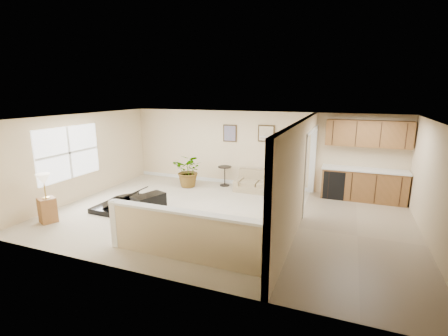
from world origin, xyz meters
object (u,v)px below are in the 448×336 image
at_px(palm_plant, 189,171).
at_px(lamp_stand, 46,202).
at_px(small_plant, 288,191).
at_px(piano, 123,190).
at_px(loveseat, 258,181).
at_px(accent_table, 225,173).
at_px(piano_bench, 149,205).

distance_m(palm_plant, lamp_stand, 4.38).
bearing_deg(small_plant, piano, -149.36).
xyz_separation_m(loveseat, palm_plant, (-2.28, -0.38, 0.23)).
height_order(piano, small_plant, piano).
bearing_deg(lamp_stand, accent_table, 57.32).
height_order(loveseat, lamp_stand, lamp_stand).
xyz_separation_m(small_plant, lamp_stand, (-5.16, -3.83, 0.26)).
bearing_deg(piano, accent_table, 60.93).
bearing_deg(loveseat, small_plant, -27.05).
distance_m(loveseat, small_plant, 1.18).
bearing_deg(loveseat, piano_bench, -124.38).
distance_m(piano, accent_table, 3.54).
height_order(palm_plant, small_plant, palm_plant).
bearing_deg(palm_plant, small_plant, -2.41).
bearing_deg(lamp_stand, loveseat, 46.69).
xyz_separation_m(palm_plant, lamp_stand, (-1.83, -3.97, -0.03)).
relative_size(piano_bench, accent_table, 1.24).
bearing_deg(lamp_stand, piano_bench, 31.84).
bearing_deg(piano, lamp_stand, -127.23).
bearing_deg(palm_plant, piano_bench, -85.27).
bearing_deg(piano_bench, accent_table, 75.46).
distance_m(accent_table, lamp_stand, 5.36).
height_order(piano_bench, palm_plant, palm_plant).
bearing_deg(small_plant, loveseat, 153.66).
bearing_deg(small_plant, accent_table, 163.47).
bearing_deg(accent_table, piano_bench, -104.54).
distance_m(piano, piano_bench, 0.97).
height_order(accent_table, small_plant, accent_table).
bearing_deg(piano_bench, small_plant, 39.44).
height_order(piano, loveseat, piano).
height_order(loveseat, accent_table, loveseat).
bearing_deg(piano_bench, lamp_stand, -148.16).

